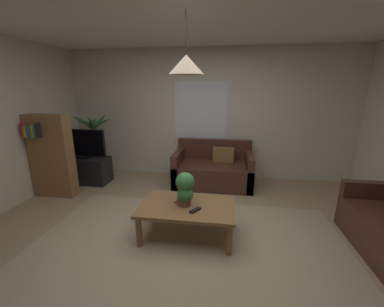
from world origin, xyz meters
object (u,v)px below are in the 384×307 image
Objects in this scene: couch_under_window at (213,170)px; tv at (82,143)px; remote_on_table_0 at (195,210)px; bookshelf_corner at (51,155)px; coffee_table at (187,210)px; pendant_lamp at (186,65)px; book_on_table_0 at (181,201)px; potted_plant_on_table at (185,189)px; tv_stand at (86,170)px; potted_palm_corner at (95,146)px; book_on_table_1 at (182,199)px.

tv is (-2.47, -0.29, 0.51)m from couch_under_window.
bookshelf_corner is at bearing -166.28° from remote_on_table_0.
coffee_table is at bearing -18.99° from bookshelf_corner.
couch_under_window is 2.49m from pendant_lamp.
book_on_table_0 is 2.50m from bookshelf_corner.
potted_plant_on_table reaches higher than book_on_table_0.
tv is (-0.00, -0.02, 0.54)m from tv_stand.
potted_palm_corner is (-2.23, 1.89, 0.19)m from book_on_table_0.
tv_stand is at bearing 147.02° from potted_plant_on_table.
potted_plant_on_table is at bearing -50.19° from book_on_table_1.
couch_under_window is 1.77m from potted_plant_on_table.
book_on_table_1 is at bearing 135.45° from pendant_lamp.
potted_palm_corner reaches higher than tv.
book_on_table_1 is at bearing -32.46° from tv_stand.
couch_under_window reaches higher than coffee_table.
bookshelf_corner is at bearing 161.01° from pendant_lamp.
remote_on_table_0 is at bearing -33.67° from tv_stand.
coffee_table is 2.80× the size of potted_plant_on_table.
potted_plant_on_table is at bearing -43.67° from book_on_table_0.
pendant_lamp is (2.32, -1.96, 1.42)m from potted_palm_corner.
couch_under_window is 2.84m from bookshelf_corner.
bookshelf_corner is (-2.56, 0.96, 0.29)m from remote_on_table_0.
book_on_table_0 is at bearing 170.99° from remote_on_table_0.
tv_stand is (-2.18, 1.39, -0.18)m from book_on_table_0.
book_on_table_1 is 2.50m from bookshelf_corner.
remote_on_table_0 is (0.20, -0.20, -0.03)m from book_on_table_1.
tv is at bearing 147.77° from book_on_table_0.
potted_palm_corner is (-2.43, 2.08, 0.19)m from remote_on_table_0.
tv is 1.47× the size of pendant_lamp.
book_on_table_1 is (-0.29, -1.66, 0.18)m from couch_under_window.
tv is 0.63m from bookshelf_corner.
couch_under_window is 1.04× the size of bookshelf_corner.
coffee_table is at bearing -44.55° from book_on_table_1.
couch_under_window is 3.52× the size of potted_plant_on_table.
couch_under_window is at bearing 82.12° from potted_plant_on_table.
potted_palm_corner is (-0.05, 0.51, -0.17)m from tv.
tv is (-2.18, 1.37, 0.33)m from book_on_table_1.
potted_plant_on_table reaches higher than coffee_table.
tv_stand is at bearing 147.05° from coffee_table.
couch_under_window reaches higher than remote_on_table_0.
pendant_lamp is at bearing -18.99° from bookshelf_corner.
book_on_table_1 is (-0.08, 0.08, 0.10)m from coffee_table.
book_on_table_0 is (-0.09, 0.07, 0.07)m from coffee_table.
potted_plant_on_table is 0.46× the size of tv_stand.
book_on_table_1 is 0.15× the size of tv.
couch_under_window is 10.53× the size of book_on_table_1.
bookshelf_corner reaches higher than tv_stand.
potted_palm_corner is (-0.05, 0.49, 0.37)m from tv_stand.
book_on_table_1 is 0.22× the size of pendant_lamp.
tv is at bearing -90.00° from tv_stand.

